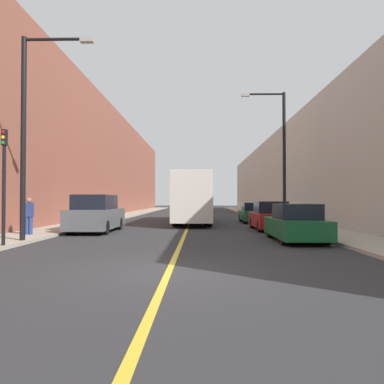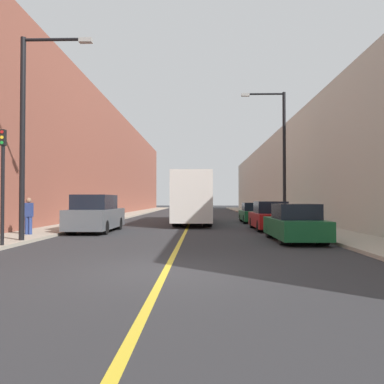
{
  "view_description": "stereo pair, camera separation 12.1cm",
  "coord_description": "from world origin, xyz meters",
  "px_view_note": "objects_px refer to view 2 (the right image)",
  "views": [
    {
      "loc": [
        0.71,
        -8.67,
        1.66
      ],
      "look_at": [
        0.23,
        15.17,
        2.15
      ],
      "focal_mm": 35.0,
      "sensor_mm": 36.0,
      "label": 1
    },
    {
      "loc": [
        0.83,
        -8.67,
        1.66
      ],
      "look_at": [
        0.23,
        15.17,
        2.15
      ],
      "focal_mm": 35.0,
      "sensor_mm": 36.0,
      "label": 2
    }
  ],
  "objects_px": {
    "car_right_far": "(254,214)",
    "street_lamp_right": "(281,149)",
    "pedestrian": "(29,215)",
    "street_lamp_left": "(29,124)",
    "car_right_mid": "(270,217)",
    "parked_suv_left": "(96,215)",
    "bus": "(193,198)",
    "traffic_light": "(3,182)",
    "car_right_near": "(295,224)"
  },
  "relations": [
    {
      "from": "traffic_light",
      "to": "pedestrian",
      "type": "xyz_separation_m",
      "value": [
        -0.93,
        3.9,
        -1.3
      ]
    },
    {
      "from": "street_lamp_left",
      "to": "pedestrian",
      "type": "distance_m",
      "value": 4.43
    },
    {
      "from": "bus",
      "to": "street_lamp_left",
      "type": "xyz_separation_m",
      "value": [
        -6.02,
        -12.74,
        2.75
      ]
    },
    {
      "from": "car_right_far",
      "to": "traffic_light",
      "type": "bearing_deg",
      "value": -125.6
    },
    {
      "from": "car_right_near",
      "to": "traffic_light",
      "type": "bearing_deg",
      "value": -166.37
    },
    {
      "from": "car_right_far",
      "to": "street_lamp_left",
      "type": "xyz_separation_m",
      "value": [
        -10.38,
        -13.14,
        3.91
      ]
    },
    {
      "from": "bus",
      "to": "pedestrian",
      "type": "distance_m",
      "value": 12.62
    },
    {
      "from": "car_right_far",
      "to": "pedestrian",
      "type": "xyz_separation_m",
      "value": [
        -11.46,
        -10.8,
        0.31
      ]
    },
    {
      "from": "parked_suv_left",
      "to": "car_right_mid",
      "type": "height_order",
      "value": "parked_suv_left"
    },
    {
      "from": "street_lamp_right",
      "to": "traffic_light",
      "type": "relative_size",
      "value": 2.11
    },
    {
      "from": "bus",
      "to": "car_right_mid",
      "type": "xyz_separation_m",
      "value": [
        4.31,
        -6.22,
        -1.11
      ]
    },
    {
      "from": "parked_suv_left",
      "to": "car_right_far",
      "type": "bearing_deg",
      "value": 41.06
    },
    {
      "from": "car_right_near",
      "to": "car_right_far",
      "type": "distance_m",
      "value": 12.17
    },
    {
      "from": "traffic_light",
      "to": "pedestrian",
      "type": "distance_m",
      "value": 4.22
    },
    {
      "from": "parked_suv_left",
      "to": "traffic_light",
      "type": "height_order",
      "value": "traffic_light"
    },
    {
      "from": "bus",
      "to": "car_right_mid",
      "type": "distance_m",
      "value": 7.65
    },
    {
      "from": "parked_suv_left",
      "to": "pedestrian",
      "type": "relative_size",
      "value": 3.02
    },
    {
      "from": "car_right_mid",
      "to": "car_right_far",
      "type": "xyz_separation_m",
      "value": [
        0.05,
        6.62,
        -0.05
      ]
    },
    {
      "from": "parked_suv_left",
      "to": "car_right_far",
      "type": "xyz_separation_m",
      "value": [
        9.24,
        8.05,
        -0.23
      ]
    },
    {
      "from": "parked_suv_left",
      "to": "traffic_light",
      "type": "distance_m",
      "value": 6.92
    },
    {
      "from": "car_right_mid",
      "to": "street_lamp_right",
      "type": "relative_size",
      "value": 0.54
    },
    {
      "from": "bus",
      "to": "traffic_light",
      "type": "xyz_separation_m",
      "value": [
        -6.17,
        -14.31,
        0.45
      ]
    },
    {
      "from": "car_right_near",
      "to": "street_lamp_right",
      "type": "xyz_separation_m",
      "value": [
        1.23,
        8.42,
        4.16
      ]
    },
    {
      "from": "car_right_near",
      "to": "parked_suv_left",
      "type": "bearing_deg",
      "value": 155.82
    },
    {
      "from": "street_lamp_left",
      "to": "pedestrian",
      "type": "xyz_separation_m",
      "value": [
        -1.07,
        2.33,
        -3.61
      ]
    },
    {
      "from": "car_right_near",
      "to": "traffic_light",
      "type": "relative_size",
      "value": 1.11
    },
    {
      "from": "street_lamp_right",
      "to": "pedestrian",
      "type": "relative_size",
      "value": 5.1
    },
    {
      "from": "parked_suv_left",
      "to": "traffic_light",
      "type": "xyz_separation_m",
      "value": [
        -1.29,
        -6.66,
        1.38
      ]
    },
    {
      "from": "car_right_near",
      "to": "traffic_light",
      "type": "distance_m",
      "value": 10.89
    },
    {
      "from": "street_lamp_right",
      "to": "car_right_near",
      "type": "bearing_deg",
      "value": -98.3
    },
    {
      "from": "car_right_far",
      "to": "street_lamp_right",
      "type": "distance_m",
      "value": 5.73
    },
    {
      "from": "street_lamp_left",
      "to": "car_right_near",
      "type": "bearing_deg",
      "value": 5.38
    },
    {
      "from": "pedestrian",
      "to": "street_lamp_left",
      "type": "bearing_deg",
      "value": -65.34
    },
    {
      "from": "street_lamp_right",
      "to": "traffic_light",
      "type": "distance_m",
      "value": 16.23
    },
    {
      "from": "car_right_far",
      "to": "traffic_light",
      "type": "height_order",
      "value": "traffic_light"
    },
    {
      "from": "bus",
      "to": "traffic_light",
      "type": "relative_size",
      "value": 2.98
    },
    {
      "from": "car_right_mid",
      "to": "street_lamp_left",
      "type": "distance_m",
      "value": 12.82
    },
    {
      "from": "parked_suv_left",
      "to": "pedestrian",
      "type": "bearing_deg",
      "value": -128.82
    },
    {
      "from": "street_lamp_left",
      "to": "pedestrian",
      "type": "relative_size",
      "value": 4.79
    },
    {
      "from": "car_right_far",
      "to": "street_lamp_right",
      "type": "bearing_deg",
      "value": -72.65
    },
    {
      "from": "street_lamp_left",
      "to": "street_lamp_right",
      "type": "bearing_deg",
      "value": 39.1
    },
    {
      "from": "street_lamp_left",
      "to": "traffic_light",
      "type": "height_order",
      "value": "street_lamp_left"
    },
    {
      "from": "car_right_mid",
      "to": "street_lamp_left",
      "type": "relative_size",
      "value": 0.57
    },
    {
      "from": "car_right_mid",
      "to": "parked_suv_left",
      "type": "bearing_deg",
      "value": -171.19
    },
    {
      "from": "car_right_mid",
      "to": "car_right_far",
      "type": "distance_m",
      "value": 6.62
    },
    {
      "from": "parked_suv_left",
      "to": "pedestrian",
      "type": "xyz_separation_m",
      "value": [
        -2.22,
        -2.76,
        0.08
      ]
    },
    {
      "from": "car_right_mid",
      "to": "street_lamp_left",
      "type": "bearing_deg",
      "value": -147.77
    },
    {
      "from": "bus",
      "to": "traffic_light",
      "type": "bearing_deg",
      "value": -113.32
    },
    {
      "from": "street_lamp_left",
      "to": "car_right_far",
      "type": "bearing_deg",
      "value": 51.68
    },
    {
      "from": "street_lamp_right",
      "to": "car_right_far",
      "type": "bearing_deg",
      "value": 107.35
    }
  ]
}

